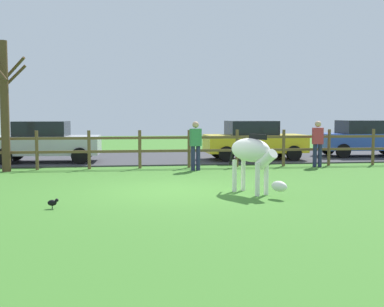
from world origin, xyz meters
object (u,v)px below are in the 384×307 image
at_px(crow_on_grass, 53,202).
at_px(parked_car_yellow, 254,140).
at_px(bare_tree, 4,101).
at_px(zebra, 253,155).
at_px(parked_car_silver, 45,141).
at_px(visitor_left_of_tree, 196,143).
at_px(visitor_right_of_tree, 318,142).
at_px(parked_car_blue, 365,138).

bearing_deg(crow_on_grass, parked_car_yellow, 54.09).
relative_size(bare_tree, parked_car_yellow, 1.06).
bearing_deg(zebra, parked_car_silver, 127.25).
relative_size(zebra, visitor_left_of_tree, 1.08).
height_order(crow_on_grass, parked_car_yellow, parked_car_yellow).
relative_size(parked_car_silver, visitor_right_of_tree, 2.48).
xyz_separation_m(crow_on_grass, parked_car_blue, (11.76, 9.86, 0.72)).
bearing_deg(parked_car_blue, bare_tree, -167.19).
height_order(bare_tree, crow_on_grass, bare_tree).
relative_size(parked_car_silver, visitor_left_of_tree, 2.48).
bearing_deg(zebra, parked_car_yellow, 74.56).
height_order(bare_tree, visitor_left_of_tree, bare_tree).
bearing_deg(visitor_right_of_tree, bare_tree, 179.16).
bearing_deg(bare_tree, visitor_right_of_tree, -0.84).
bearing_deg(bare_tree, visitor_left_of_tree, -5.46).
bearing_deg(parked_car_yellow, zebra, -105.44).
bearing_deg(visitor_right_of_tree, parked_car_yellow, 121.82).
bearing_deg(crow_on_grass, parked_car_silver, 99.91).
height_order(zebra, visitor_left_of_tree, visitor_left_of_tree).
bearing_deg(crow_on_grass, parked_car_blue, 39.98).
bearing_deg(parked_car_yellow, parked_car_blue, 8.54).
relative_size(parked_car_silver, parked_car_blue, 1.00).
height_order(crow_on_grass, visitor_right_of_tree, visitor_right_of_tree).
distance_m(parked_car_yellow, parked_car_silver, 8.17).
distance_m(zebra, parked_car_yellow, 8.16).
bearing_deg(bare_tree, parked_car_yellow, 15.20).
distance_m(bare_tree, visitor_right_of_tree, 10.74).
bearing_deg(bare_tree, zebra, -38.27).
bearing_deg(visitor_right_of_tree, parked_car_blue, 43.53).
distance_m(bare_tree, visitor_left_of_tree, 6.39).
distance_m(zebra, parked_car_silver, 9.91).
relative_size(parked_car_blue, visitor_right_of_tree, 2.48).
height_order(zebra, parked_car_yellow, parked_car_yellow).
distance_m(bare_tree, crow_on_grass, 7.40).
xyz_separation_m(parked_car_yellow, parked_car_silver, (-8.17, 0.03, 0.00)).
bearing_deg(parked_car_silver, zebra, -52.75).
bearing_deg(parked_car_silver, parked_car_yellow, -0.18).
bearing_deg(crow_on_grass, zebra, 15.50).
bearing_deg(visitor_left_of_tree, visitor_right_of_tree, 5.62).
height_order(parked_car_yellow, visitor_right_of_tree, visitor_right_of_tree).
xyz_separation_m(zebra, crow_on_grass, (-4.41, -1.22, -0.80)).
distance_m(parked_car_silver, visitor_left_of_tree, 6.17).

